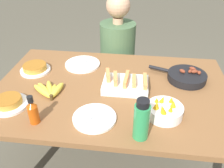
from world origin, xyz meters
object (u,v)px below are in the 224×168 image
Objects in this scene: skillet at (186,76)px; person_figure at (117,70)px; water_bottle at (141,120)px; hot_sauce_bottle at (33,111)px; frittata_plate_side at (9,103)px; fruit_bowl_mango at (164,110)px; empty_plate_near_front at (94,118)px; melon_tray at (125,84)px; frittata_plate_center at (35,68)px; banana_bunch at (49,90)px; empty_plate_far_left at (83,64)px.

person_figure is at bearing -25.81° from skillet.
water_bottle is at bearing -78.26° from person_figure.
frittata_plate_side is at bearing 150.71° from hot_sauce_bottle.
fruit_bowl_mango is (0.88, 0.02, 0.02)m from frittata_plate_side.
frittata_plate_side is 0.51m from empty_plate_near_front.
melon_tray is 0.67m from frittata_plate_center.
hot_sauce_bottle is at bearing -168.54° from fruit_bowl_mango.
banana_bunch is 1.03× the size of fruit_bowl_mango.
frittata_plate_side is (0.00, -0.39, -0.00)m from frittata_plate_center.
melon_tray reaches higher than skillet.
fruit_bowl_mango is (0.57, -0.50, 0.03)m from empty_plate_far_left.
empty_plate_near_front and empty_plate_far_left have the same top height.
person_figure is (-0.23, 1.09, -0.37)m from water_bottle.
fruit_bowl_mango is at bearing -41.21° from empty_plate_far_left.
empty_plate_near_front is 1.05× the size of water_bottle.
hot_sauce_bottle reaches higher than frittata_plate_center.
water_bottle is at bearing -11.06° from frittata_plate_side.
melon_tray is 1.71× the size of hot_sauce_bottle.
empty_plate_near_front is 1.41× the size of hot_sauce_bottle.
melon_tray reaches higher than frittata_plate_side.
empty_plate_far_left is 0.55m from person_figure.
empty_plate_near_front is 0.91× the size of empty_plate_far_left.
banana_bunch is 0.39m from empty_plate_far_left.
water_bottle is 1.18m from person_figure.
person_figure reaches higher than hot_sauce_bottle.
skillet is 1.81× the size of frittata_plate_center.
frittata_plate_center is 1.07× the size of fruit_bowl_mango.
melon_tray is 1.21× the size of empty_plate_near_front.
banana_bunch is at bearing -113.29° from person_figure.
melon_tray is 1.11× the size of empty_plate_far_left.
fruit_bowl_mango is (0.23, -0.24, 0.00)m from melon_tray.
skillet reaches higher than empty_plate_near_front.
skillet is 1.71× the size of water_bottle.
skillet reaches higher than frittata_plate_center.
melon_tray is at bearing 39.78° from hot_sauce_bottle.
water_bottle is at bearing -27.48° from banana_bunch.
frittata_plate_side is at bearing 168.94° from water_bottle.
empty_plate_near_front is 0.38m from fruit_bowl_mango.
fruit_bowl_mango is at bearing 54.04° from water_bottle.
empty_plate_far_left is at bearing 59.35° from frittata_plate_side.
frittata_plate_center is at bearing -134.12° from person_figure.
person_figure reaches higher than frittata_plate_side.
banana_bunch is at bearing 169.81° from fruit_bowl_mango.
banana_bunch is at bearing 38.65° from frittata_plate_side.
empty_plate_near_front is at bearing -91.10° from person_figure.
empty_plate_near_front is 1.03m from person_figure.
person_figure is (-0.12, 0.69, -0.30)m from melon_tray.
banana_bunch is 0.53× the size of skillet.
person_figure is at bearing 72.88° from hot_sauce_bottle.
frittata_plate_center is at bearing 138.95° from empty_plate_near_front.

